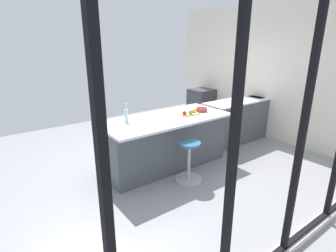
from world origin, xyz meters
TOP-DOWN VIEW (x-y plane):
  - ground_plane at (0.00, 0.00)m, footprint 6.77×6.77m
  - interior_partition_left at (-2.60, 0.00)m, footprint 0.12×5.17m
  - sink_cabinet at (-2.26, 0.01)m, footprint 2.52×0.60m
  - oven_range at (-2.25, -1.60)m, footprint 0.60×0.61m
  - kitchen_island at (0.24, 0.10)m, footprint 2.28×1.01m
  - stool_by_window at (0.25, 0.78)m, footprint 0.44×0.44m
  - cutting_board at (-0.20, 0.21)m, footprint 0.36×0.24m
  - apple_red at (-0.08, 0.25)m, footprint 0.07×0.07m
  - apple_green at (-0.20, 0.28)m, footprint 0.07×0.07m
  - apple_yellow at (-0.33, 0.22)m, footprint 0.07×0.07m
  - water_bottle at (0.92, -0.01)m, footprint 0.06×0.06m
  - fruit_bowl at (-0.54, 0.20)m, footprint 0.21×0.21m

SIDE VIEW (x-z plane):
  - ground_plane at x=0.00m, z-range 0.00..0.00m
  - stool_by_window at x=0.25m, z-range -0.02..0.64m
  - oven_range at x=-2.25m, z-range 0.00..0.88m
  - kitchen_island at x=0.24m, z-range 0.01..0.91m
  - sink_cabinet at x=-2.26m, z-range -0.13..1.06m
  - cutting_board at x=-0.20m, z-range 0.91..0.93m
  - fruit_bowl at x=-0.54m, z-range 0.91..0.98m
  - apple_yellow at x=-0.33m, z-range 0.93..1.00m
  - apple_red at x=-0.08m, z-range 0.93..1.00m
  - apple_green at x=-0.20m, z-range 0.93..1.00m
  - water_bottle at x=0.92m, z-range 0.88..1.19m
  - interior_partition_left at x=-2.60m, z-range 0.00..2.97m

